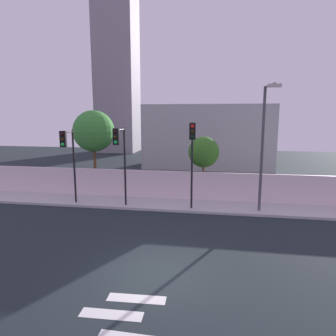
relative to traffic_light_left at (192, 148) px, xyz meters
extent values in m
plane|color=#1E262A|center=(-0.62, -7.07, -3.75)|extent=(80.00, 80.00, 0.00)
cube|color=#B4B4B4|center=(-0.62, 1.13, -3.68)|extent=(36.00, 2.40, 0.15)
cube|color=silver|center=(-0.62, 2.42, -2.70)|extent=(36.00, 0.18, 1.80)
cube|color=silver|center=(-1.37, -9.47, -3.75)|extent=(1.82, 0.51, 0.01)
cube|color=silver|center=(-0.87, -8.62, -3.75)|extent=(1.82, 0.53, 0.01)
cylinder|color=black|center=(-0.05, 0.48, -1.11)|extent=(0.12, 0.12, 4.97)
cylinder|color=black|center=(0.00, 0.03, 1.27)|extent=(0.16, 0.91, 0.08)
cube|color=black|center=(0.04, -0.42, 0.92)|extent=(0.36, 0.23, 0.90)
sphere|color=red|center=(0.05, -0.54, 1.19)|extent=(0.18, 0.18, 0.18)
sphere|color=#33260A|center=(0.05, -0.54, 0.91)|extent=(0.18, 0.18, 0.18)
sphere|color=black|center=(0.05, -0.54, 0.63)|extent=(0.18, 0.18, 0.18)
cylinder|color=black|center=(-4.04, 0.48, -1.27)|extent=(0.12, 0.12, 4.67)
cylinder|color=black|center=(-4.06, -0.17, 0.97)|extent=(0.12, 1.30, 0.08)
cube|color=black|center=(-4.08, -0.81, 0.62)|extent=(0.35, 0.21, 0.90)
sphere|color=black|center=(-4.08, -0.93, 0.89)|extent=(0.18, 0.18, 0.18)
sphere|color=#33260A|center=(-4.08, -0.93, 0.61)|extent=(0.18, 0.18, 0.18)
sphere|color=#19F24C|center=(-4.08, -0.93, 0.33)|extent=(0.18, 0.18, 0.18)
cylinder|color=black|center=(-7.27, 0.48, -1.34)|extent=(0.12, 0.12, 4.52)
cylinder|color=black|center=(-7.18, -0.27, 0.82)|extent=(0.26, 1.51, 0.08)
cube|color=black|center=(-7.09, -1.02, 0.47)|extent=(0.36, 0.24, 0.90)
sphere|color=black|center=(-7.07, -1.14, 0.74)|extent=(0.18, 0.18, 0.18)
sphere|color=#33260A|center=(-7.07, -1.14, 0.46)|extent=(0.18, 0.18, 0.18)
sphere|color=#19F24C|center=(-7.07, -1.14, 0.18)|extent=(0.18, 0.18, 0.18)
cylinder|color=#4C4C51|center=(3.82, 0.68, -0.15)|extent=(0.16, 0.16, 6.90)
cylinder|color=#4C4C51|center=(3.89, -0.36, 3.25)|extent=(0.24, 2.10, 0.10)
cube|color=beige|center=(3.96, -1.41, 3.15)|extent=(0.62, 0.28, 0.16)
cylinder|color=brown|center=(-7.40, 3.96, -1.96)|extent=(0.20, 0.20, 3.59)
sphere|color=#3A8A35|center=(-7.40, 3.96, 0.65)|extent=(2.95, 2.95, 2.95)
cylinder|color=brown|center=(0.43, 3.96, -2.51)|extent=(0.15, 0.15, 2.48)
sphere|color=#357323|center=(0.43, 3.96, -0.69)|extent=(2.10, 2.10, 2.10)
cube|color=#ABABAB|center=(0.23, 16.42, -0.46)|extent=(13.26, 6.00, 6.58)
cube|color=gray|center=(-13.82, 28.42, 9.09)|extent=(5.78, 5.00, 25.69)
camera|label=1|loc=(1.51, -16.93, 1.79)|focal=32.98mm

